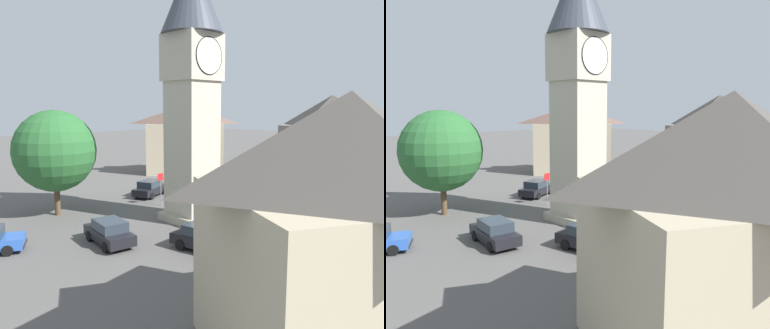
{
  "view_description": "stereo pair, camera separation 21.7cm",
  "coord_description": "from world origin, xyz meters",
  "views": [
    {
      "loc": [
        -19.66,
        -20.22,
        8.33
      ],
      "look_at": [
        0.0,
        0.0,
        4.19
      ],
      "focal_mm": 36.31,
      "sensor_mm": 36.0,
      "label": 1
    },
    {
      "loc": [
        -19.51,
        -20.37,
        8.33
      ],
      "look_at": [
        0.0,
        0.0,
        4.19
      ],
      "focal_mm": 36.31,
      "sensor_mm": 36.0,
      "label": 2
    }
  ],
  "objects": [
    {
      "name": "tree",
      "position": [
        -6.61,
        8.29,
        5.05
      ],
      "size": [
        6.27,
        6.27,
        8.19
      ],
      "color": "brown",
      "rests_on": "ground"
    },
    {
      "name": "clock_tower",
      "position": [
        0.0,
        0.0,
        11.03
      ],
      "size": [
        4.46,
        4.46,
        18.95
      ],
      "color": "#A59C89",
      "rests_on": "ground"
    },
    {
      "name": "car_green_alley",
      "position": [
        -3.89,
        -5.08,
        0.76
      ],
      "size": [
        2.29,
        4.33,
        1.53
      ],
      "color": "black",
      "rests_on": "ground"
    },
    {
      "name": "building_shop_left",
      "position": [
        -7.86,
        -15.04,
        4.52
      ],
      "size": [
        10.71,
        10.12,
        8.85
      ],
      "color": "tan",
      "rests_on": "ground"
    },
    {
      "name": "car_silver_kerb",
      "position": [
        8.33,
        -6.53,
        0.76
      ],
      "size": [
        2.18,
        4.3,
        1.53
      ],
      "color": "black",
      "rests_on": "ground"
    },
    {
      "name": "car_black_far",
      "position": [
        10.45,
        2.49,
        0.76
      ],
      "size": [
        4.45,
        2.93,
        1.53
      ],
      "color": "black",
      "rests_on": "ground"
    },
    {
      "name": "road_sign",
      "position": [
        1.1,
        4.97,
        1.9
      ],
      "size": [
        0.6,
        0.07,
        2.8
      ],
      "color": "gray",
      "rests_on": "ground"
    },
    {
      "name": "building_terrace_right",
      "position": [
        14.27,
        16.05,
        4.37
      ],
      "size": [
        10.99,
        10.6,
        8.58
      ],
      "color": "tan",
      "rests_on": "ground"
    },
    {
      "name": "pedestrian",
      "position": [
        1.59,
        -9.7,
        1.01
      ],
      "size": [
        0.53,
        0.32,
        1.69
      ],
      "color": "#2D3351",
      "rests_on": "ground"
    },
    {
      "name": "lamp_post",
      "position": [
        0.58,
        -5.33,
        3.41
      ],
      "size": [
        0.36,
        0.36,
        5.12
      ],
      "color": "black",
      "rests_on": "ground"
    },
    {
      "name": "car_white_side",
      "position": [
        2.67,
        8.42,
        0.76
      ],
      "size": [
        4.46,
        3.13,
        1.53
      ],
      "color": "black",
      "rests_on": "ground"
    },
    {
      "name": "building_corner_back",
      "position": [
        18.12,
        -1.71,
        4.9
      ],
      "size": [
        7.95,
        9.1,
        9.6
      ],
      "color": "slate",
      "rests_on": "ground"
    },
    {
      "name": "ground_plane",
      "position": [
        0.0,
        0.0,
        0.0
      ],
      "size": [
        200.0,
        200.0,
        0.0
      ],
      "primitive_type": "plane",
      "color": "#565451"
    },
    {
      "name": "car_blue_kerb",
      "position": [
        -7.29,
        -0.2,
        0.76
      ],
      "size": [
        2.25,
        4.32,
        1.53
      ],
      "color": "black",
      "rests_on": "ground"
    }
  ]
}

